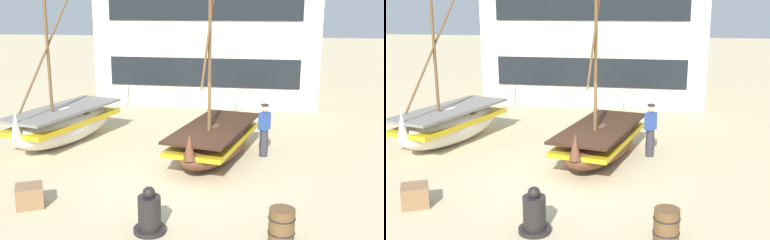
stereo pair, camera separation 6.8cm
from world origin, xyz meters
TOP-DOWN VIEW (x-y plane):
  - ground_plane at (0.00, 0.00)m, footprint 120.00×120.00m
  - fishing_boat_near_left at (-4.77, 2.58)m, footprint 2.75×4.87m
  - fishing_boat_centre_large at (0.58, 1.73)m, footprint 2.58×4.73m
  - fisherman_by_hull at (2.07, 2.27)m, footprint 0.39×0.42m
  - capstan_winch at (-0.14, -3.28)m, footprint 0.69×0.69m
  - wooden_barrel at (2.58, -3.18)m, footprint 0.56×0.56m
  - cargo_crate at (-3.29, -2.52)m, footprint 0.84×0.84m
  - harbor_building_main at (-0.93, 11.98)m, footprint 10.88×5.99m

SIDE VIEW (x-z plane):
  - ground_plane at x=0.00m, z-range 0.00..0.00m
  - cargo_crate at x=-3.29m, z-range 0.00..0.52m
  - wooden_barrel at x=2.58m, z-range 0.00..0.70m
  - capstan_winch at x=-0.14m, z-range -0.11..0.91m
  - fishing_boat_centre_large at x=0.58m, z-range -2.37..3.56m
  - fishing_boat_near_left at x=-4.77m, z-range -1.97..3.33m
  - fisherman_by_hull at x=2.07m, z-range -0.01..1.68m
  - harbor_building_main at x=-0.93m, z-range 0.01..9.31m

